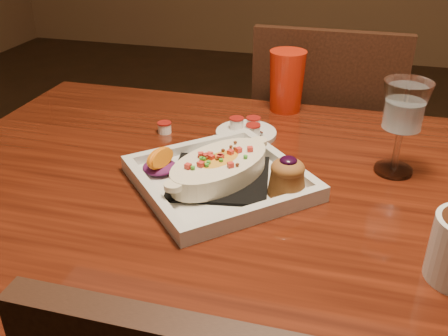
% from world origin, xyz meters
% --- Properties ---
extents(table, '(1.50, 0.90, 0.75)m').
position_xyz_m(table, '(0.00, 0.00, 0.65)').
color(table, '#611F0D').
rests_on(table, floor).
extents(chair_far, '(0.42, 0.42, 0.93)m').
position_xyz_m(chair_far, '(-0.00, 0.63, 0.51)').
color(chair_far, black).
rests_on(chair_far, floor).
extents(plate, '(0.40, 0.40, 0.08)m').
position_xyz_m(plate, '(-0.14, -0.00, 0.78)').
color(plate, silver).
rests_on(plate, table).
extents(goblet, '(0.09, 0.09, 0.18)m').
position_xyz_m(goblet, '(0.16, 0.13, 0.88)').
color(goblet, silver).
rests_on(goblet, table).
extents(saucer, '(0.14, 0.14, 0.09)m').
position_xyz_m(saucer, '(-0.15, 0.22, 0.76)').
color(saucer, silver).
rests_on(saucer, table).
extents(creamer_loose, '(0.03, 0.03, 0.03)m').
position_xyz_m(creamer_loose, '(-0.34, 0.19, 0.76)').
color(creamer_loose, white).
rests_on(creamer_loose, table).
extents(red_tumbler, '(0.09, 0.09, 0.15)m').
position_xyz_m(red_tumbler, '(-0.09, 0.40, 0.82)').
color(red_tumbler, red).
rests_on(red_tumbler, table).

